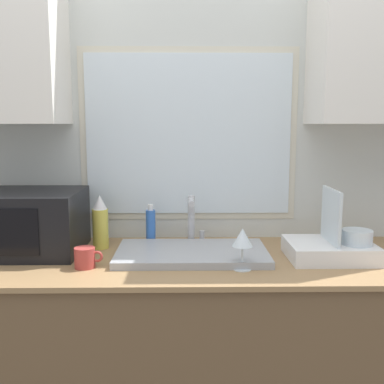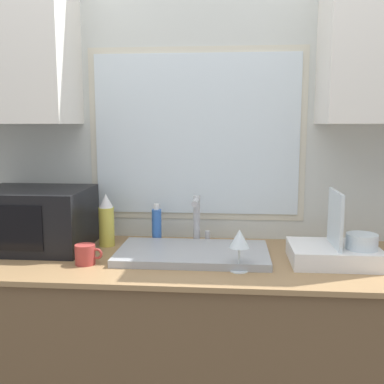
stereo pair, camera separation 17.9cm
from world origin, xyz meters
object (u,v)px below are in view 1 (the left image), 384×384
spray_bottle (100,223)px  mug_near_sink (85,258)px  wine_glass (242,239)px  microwave (25,222)px  faucet (192,217)px  soap_bottle (151,226)px  dish_rack (333,246)px

spray_bottle → mug_near_sink: 0.29m
mug_near_sink → wine_glass: bearing=-3.0°
microwave → spray_bottle: size_ratio=1.99×
faucet → soap_bottle: (-0.19, 0.02, -0.05)m
soap_bottle → wine_glass: 0.54m
mug_near_sink → faucet: bearing=38.5°
soap_bottle → spray_bottle: bearing=-161.6°
faucet → dish_rack: bearing=-22.1°
faucet → soap_bottle: size_ratio=1.22×
soap_bottle → mug_near_sink: 0.42m
soap_bottle → wine_glass: bearing=-45.4°
dish_rack → microwave: bearing=174.8°
dish_rack → wine_glass: (-0.39, -0.13, 0.07)m
faucet → dish_rack: (0.57, -0.23, -0.08)m
soap_bottle → microwave: bearing=-166.1°
faucet → microwave: size_ratio=0.47×
mug_near_sink → microwave: bearing=144.1°
mug_near_sink → soap_bottle: bearing=57.1°
microwave → soap_bottle: (0.53, 0.13, -0.05)m
spray_bottle → soap_bottle: (0.22, 0.07, -0.03)m
spray_bottle → mug_near_sink: (-0.01, -0.28, -0.08)m
soap_bottle → wine_glass: (0.38, -0.38, 0.04)m
faucet → mug_near_sink: 0.54m
faucet → wine_glass: size_ratio=1.40×
dish_rack → soap_bottle: dish_rack is taller
wine_glass → faucet: bearing=116.8°
soap_bottle → wine_glass: size_ratio=1.15×
mug_near_sink → spray_bottle: bearing=88.3°
dish_rack → spray_bottle: bearing=169.8°
dish_rack → mug_near_sink: 1.00m
dish_rack → wine_glass: bearing=-161.3°
spray_bottle → microwave: bearing=-169.4°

